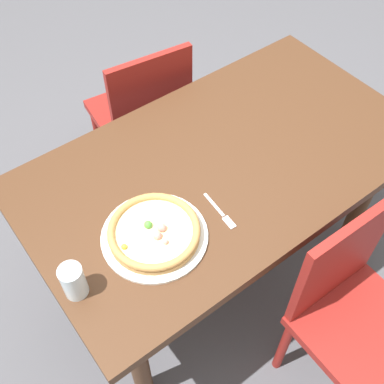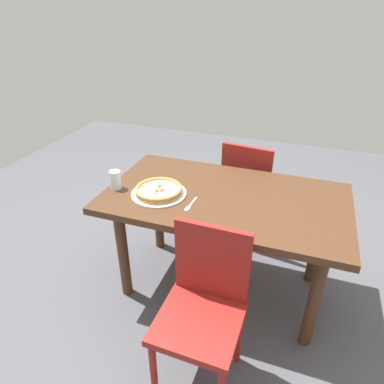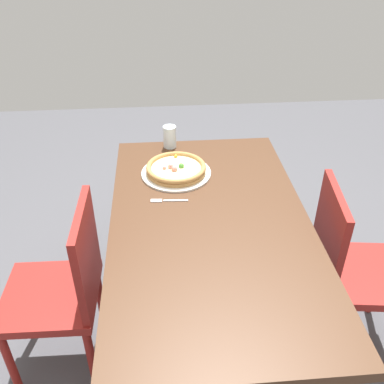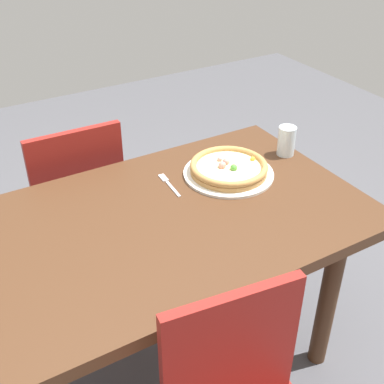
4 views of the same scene
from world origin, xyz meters
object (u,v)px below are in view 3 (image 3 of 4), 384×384
at_px(chair_far, 64,288).
at_px(pizza, 176,168).
at_px(chair_near, 349,266).
at_px(dining_table, 210,240).
at_px(drinking_glass, 170,137).
at_px(plate, 176,173).
at_px(fork, 166,201).

relative_size(chair_far, pizza, 3.00).
xyz_separation_m(chair_near, pizza, (0.43, 0.75, 0.30)).
xyz_separation_m(dining_table, drinking_glass, (0.67, 0.14, 0.16)).
bearing_deg(plate, drinking_glass, 3.58).
xyz_separation_m(chair_far, drinking_glass, (0.74, -0.49, 0.32)).
relative_size(dining_table, chair_near, 1.68).
bearing_deg(drinking_glass, plate, -176.42).
bearing_deg(drinking_glass, chair_far, 146.45).
xyz_separation_m(dining_table, chair_near, (-0.04, -0.63, -0.17)).
height_order(dining_table, plate, plate).
relative_size(plate, fork, 2.04).
bearing_deg(fork, drinking_glass, -90.54).
xyz_separation_m(chair_far, pizza, (0.45, -0.51, 0.30)).
bearing_deg(pizza, fork, 165.73).
relative_size(dining_table, fork, 8.82).
height_order(chair_near, pizza, chair_near).
distance_m(chair_far, pizza, 0.74).
xyz_separation_m(dining_table, plate, (0.39, 0.12, 0.10)).
relative_size(dining_table, chair_far, 1.68).
bearing_deg(dining_table, chair_far, 96.03).
bearing_deg(dining_table, plate, 17.40).
distance_m(dining_table, fork, 0.26).
height_order(pizza, drinking_glass, drinking_glass).
bearing_deg(plate, fork, 165.69).
bearing_deg(drinking_glass, chair_near, -132.85).
distance_m(dining_table, plate, 0.42).
relative_size(fork, drinking_glass, 1.40).
distance_m(chair_near, chair_far, 1.26).
bearing_deg(fork, dining_table, 141.64).
bearing_deg(plate, dining_table, -162.60).
distance_m(chair_far, fork, 0.57).
distance_m(plate, fork, 0.23).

